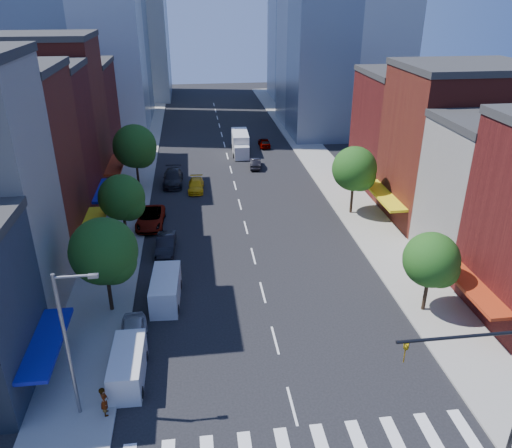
# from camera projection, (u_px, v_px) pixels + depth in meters

# --- Properties ---
(ground) EXTENTS (220.00, 220.00, 0.00)m
(ground) POSITION_uv_depth(u_px,v_px,m) (292.00, 406.00, 28.71)
(ground) COLOR black
(ground) RESTS_ON ground
(sidewalk_left) EXTENTS (5.00, 120.00, 0.15)m
(sidewalk_left) POSITION_uv_depth(u_px,v_px,m) (134.00, 178.00, 63.10)
(sidewalk_left) COLOR gray
(sidewalk_left) RESTS_ON ground
(sidewalk_right) EXTENTS (5.00, 120.00, 0.15)m
(sidewalk_right) POSITION_uv_depth(u_px,v_px,m) (326.00, 170.00, 66.03)
(sidewalk_right) COLOR gray
(sidewalk_right) RESTS_ON ground
(bldg_left_3) EXTENTS (12.00, 8.00, 15.00)m
(bldg_left_3) POSITION_uv_depth(u_px,v_px,m) (28.00, 149.00, 49.07)
(bldg_left_3) COLOR #4A1212
(bldg_left_3) RESTS_ON ground
(bldg_left_4) EXTENTS (12.00, 9.00, 17.00)m
(bldg_left_4) POSITION_uv_depth(u_px,v_px,m) (47.00, 119.00, 56.27)
(bldg_left_4) COLOR #5D1B16
(bldg_left_4) RESTS_ON ground
(bldg_left_5) EXTENTS (12.00, 10.00, 13.00)m
(bldg_left_5) POSITION_uv_depth(u_px,v_px,m) (68.00, 117.00, 65.65)
(bldg_left_5) COLOR #4A1212
(bldg_left_5) RESTS_ON ground
(bldg_right_1) EXTENTS (12.00, 8.00, 12.00)m
(bldg_right_1) POSITION_uv_depth(u_px,v_px,m) (504.00, 195.00, 42.07)
(bldg_right_1) COLOR #B4AFA6
(bldg_right_1) RESTS_ON ground
(bldg_right_2) EXTENTS (12.00, 10.00, 15.00)m
(bldg_right_2) POSITION_uv_depth(u_px,v_px,m) (455.00, 148.00, 49.51)
(bldg_right_2) COLOR #5D1B16
(bldg_right_2) RESTS_ON ground
(bldg_right_3) EXTENTS (12.00, 10.00, 13.00)m
(bldg_right_3) POSITION_uv_depth(u_px,v_px,m) (412.00, 132.00, 58.91)
(bldg_right_3) COLOR #4A1212
(bldg_right_3) RESTS_ON ground
(streetlight) EXTENTS (2.25, 0.25, 9.00)m
(streetlight) POSITION_uv_depth(u_px,v_px,m) (69.00, 338.00, 25.98)
(streetlight) COLOR slate
(streetlight) RESTS_ON sidewalk_left
(tree_left_near) EXTENTS (4.80, 4.80, 7.30)m
(tree_left_near) POSITION_uv_depth(u_px,v_px,m) (106.00, 254.00, 35.11)
(tree_left_near) COLOR black
(tree_left_near) RESTS_ON sidewalk_left
(tree_left_mid) EXTENTS (4.20, 4.20, 6.65)m
(tree_left_mid) POSITION_uv_depth(u_px,v_px,m) (124.00, 199.00, 45.12)
(tree_left_mid) COLOR black
(tree_left_mid) RESTS_ON sidewalk_left
(tree_left_far) EXTENTS (5.00, 5.00, 7.75)m
(tree_left_far) POSITION_uv_depth(u_px,v_px,m) (136.00, 148.00, 57.39)
(tree_left_far) COLOR black
(tree_left_far) RESTS_ON sidewalk_left
(tree_right_near) EXTENTS (4.00, 4.00, 6.20)m
(tree_right_near) POSITION_uv_depth(u_px,v_px,m) (433.00, 262.00, 35.40)
(tree_right_near) COLOR black
(tree_right_near) RESTS_ON sidewalk_right
(tree_right_far) EXTENTS (4.60, 4.60, 7.20)m
(tree_right_far) POSITION_uv_depth(u_px,v_px,m) (356.00, 171.00, 51.26)
(tree_right_far) COLOR black
(tree_right_far) RESTS_ON sidewalk_right
(parked_car_front) EXTENTS (2.10, 4.58, 1.52)m
(parked_car_front) POSITION_uv_depth(u_px,v_px,m) (134.00, 335.00, 33.42)
(parked_car_front) COLOR #A5A5A9
(parked_car_front) RESTS_ON ground
(parked_car_second) EXTENTS (1.82, 4.65, 1.51)m
(parked_car_second) POSITION_uv_depth(u_px,v_px,m) (166.00, 244.00, 45.27)
(parked_car_second) COLOR black
(parked_car_second) RESTS_ON ground
(parked_car_third) EXTENTS (2.85, 5.84, 1.60)m
(parked_car_third) POSITION_uv_depth(u_px,v_px,m) (151.00, 218.00, 50.39)
(parked_car_third) COLOR #999999
(parked_car_third) RESTS_ON ground
(parked_car_rear) EXTENTS (2.45, 5.75, 1.65)m
(parked_car_rear) POSITION_uv_depth(u_px,v_px,m) (173.00, 178.00, 61.08)
(parked_car_rear) COLOR black
(parked_car_rear) RESTS_ON ground
(cargo_van_near) EXTENTS (2.00, 4.75, 2.01)m
(cargo_van_near) POSITION_uv_depth(u_px,v_px,m) (128.00, 368.00, 30.15)
(cargo_van_near) COLOR silver
(cargo_van_near) RESTS_ON ground
(cargo_van_far) EXTENTS (2.30, 5.18, 2.16)m
(cargo_van_far) POSITION_uv_depth(u_px,v_px,m) (166.00, 290.00, 37.80)
(cargo_van_far) COLOR silver
(cargo_van_far) RESTS_ON ground
(taxi) EXTENTS (2.01, 4.50, 1.28)m
(taxi) POSITION_uv_depth(u_px,v_px,m) (196.00, 185.00, 59.27)
(taxi) COLOR #E3AE0B
(taxi) RESTS_ON ground
(traffic_car_oncoming) EXTENTS (1.90, 4.16, 1.32)m
(traffic_car_oncoming) POSITION_uv_depth(u_px,v_px,m) (256.00, 163.00, 66.88)
(traffic_car_oncoming) COLOR black
(traffic_car_oncoming) RESTS_ON ground
(traffic_car_far) EXTENTS (1.63, 3.98, 1.35)m
(traffic_car_far) POSITION_uv_depth(u_px,v_px,m) (264.00, 143.00, 75.74)
(traffic_car_far) COLOR #999999
(traffic_car_far) RESTS_ON ground
(box_truck) EXTENTS (2.55, 7.56, 3.01)m
(box_truck) POSITION_uv_depth(u_px,v_px,m) (240.00, 144.00, 72.45)
(box_truck) COLOR silver
(box_truck) RESTS_ON ground
(pedestrian_near) EXTENTS (0.58, 0.76, 1.86)m
(pedestrian_near) POSITION_uv_depth(u_px,v_px,m) (104.00, 401.00, 27.60)
(pedestrian_near) COLOR #999999
(pedestrian_near) RESTS_ON sidewalk_left
(pedestrian_far) EXTENTS (0.75, 0.89, 1.61)m
(pedestrian_far) POSITION_uv_depth(u_px,v_px,m) (91.00, 265.00, 41.49)
(pedestrian_far) COLOR #999999
(pedestrian_far) RESTS_ON sidewalk_left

